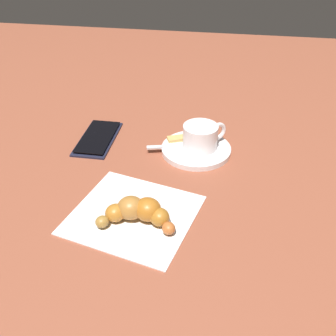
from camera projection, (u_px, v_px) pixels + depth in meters
ground_plane at (159, 184)px, 0.69m from camera, size 1.80×1.80×0.00m
saucer at (196, 150)px, 0.77m from camera, size 0.13×0.13×0.01m
espresso_cup at (201, 136)px, 0.76m from camera, size 0.07×0.08×0.05m
teaspoon at (195, 145)px, 0.77m from camera, size 0.05×0.14×0.01m
sugar_packet at (185, 138)px, 0.79m from camera, size 0.04×0.07×0.01m
napkin at (133, 214)px, 0.62m from camera, size 0.21×0.22×0.00m
croissant at (138, 212)px, 0.60m from camera, size 0.07×0.13×0.04m
cell_phone at (98, 138)px, 0.81m from camera, size 0.14×0.07×0.01m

